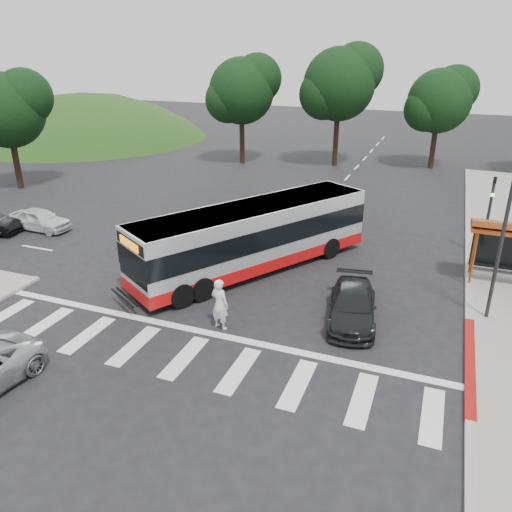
% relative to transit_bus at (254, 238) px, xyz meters
% --- Properties ---
extents(ground, '(140.00, 140.00, 0.00)m').
position_rel_transit_bus_xyz_m(ground, '(0.48, -2.63, -1.55)').
color(ground, black).
rests_on(ground, ground).
extents(sidewalk_east, '(4.00, 40.00, 0.12)m').
position_rel_transit_bus_xyz_m(sidewalk_east, '(11.48, 5.37, -1.49)').
color(sidewalk_east, gray).
rests_on(sidewalk_east, ground).
extents(curb_east, '(0.30, 40.00, 0.15)m').
position_rel_transit_bus_xyz_m(curb_east, '(9.48, 5.37, -1.47)').
color(curb_east, '#9E9991').
rests_on(curb_east, ground).
extents(curb_east_red, '(0.32, 6.00, 0.15)m').
position_rel_transit_bus_xyz_m(curb_east_red, '(9.48, -4.63, -1.47)').
color(curb_east_red, maroon).
rests_on(curb_east_red, ground).
extents(hillside_nw, '(44.00, 44.00, 10.00)m').
position_rel_transit_bus_xyz_m(hillside_nw, '(-31.52, 27.37, -1.55)').
color(hillside_nw, '#183912').
rests_on(hillside_nw, ground).
extents(crosswalk_ladder, '(18.00, 2.60, 0.01)m').
position_rel_transit_bus_xyz_m(crosswalk_ladder, '(0.48, -7.63, -1.54)').
color(crosswalk_ladder, silver).
rests_on(crosswalk_ladder, ground).
extents(traffic_signal_ne_tall, '(0.18, 0.37, 6.50)m').
position_rel_transit_bus_xyz_m(traffic_signal_ne_tall, '(10.08, -1.14, 2.33)').
color(traffic_signal_ne_tall, black).
rests_on(traffic_signal_ne_tall, ground).
extents(traffic_signal_ne_short, '(0.18, 0.37, 4.00)m').
position_rel_transit_bus_xyz_m(traffic_signal_ne_short, '(10.08, 5.86, 0.93)').
color(traffic_signal_ne_short, black).
rests_on(traffic_signal_ne_short, ground).
extents(tree_north_a, '(6.60, 6.15, 10.17)m').
position_rel_transit_bus_xyz_m(tree_north_a, '(-1.44, 23.44, 5.37)').
color(tree_north_a, black).
rests_on(tree_north_a, ground).
extents(tree_north_b, '(5.72, 5.33, 8.43)m').
position_rel_transit_bus_xyz_m(tree_north_b, '(6.55, 25.43, 4.11)').
color(tree_north_b, black).
rests_on(tree_north_b, ground).
extents(tree_north_c, '(6.16, 5.74, 9.30)m').
position_rel_transit_bus_xyz_m(tree_north_c, '(-9.44, 21.43, 4.74)').
color(tree_north_c, black).
rests_on(tree_north_c, ground).
extents(tree_west_a, '(5.72, 5.33, 8.43)m').
position_rel_transit_bus_xyz_m(tree_west_a, '(-21.45, 7.43, 4.11)').
color(tree_west_a, black).
rests_on(tree_west_a, ground).
extents(transit_bus, '(8.43, 11.60, 3.10)m').
position_rel_transit_bus_xyz_m(transit_bus, '(0.00, 0.00, 0.00)').
color(transit_bus, '#B9BCBE').
rests_on(transit_bus, ground).
extents(pedestrian, '(0.82, 0.63, 2.00)m').
position_rel_transit_bus_xyz_m(pedestrian, '(0.80, -5.44, -0.55)').
color(pedestrian, silver).
rests_on(pedestrian, ground).
extents(dark_sedan, '(2.43, 4.51, 1.24)m').
position_rel_transit_bus_xyz_m(dark_sedan, '(5.24, -3.07, -0.93)').
color(dark_sedan, black).
rests_on(dark_sedan, ground).
extents(west_car_white, '(3.70, 1.56, 1.25)m').
position_rel_transit_bus_xyz_m(west_car_white, '(-13.37, 0.69, -0.92)').
color(west_car_white, silver).
rests_on(west_car_white, ground).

